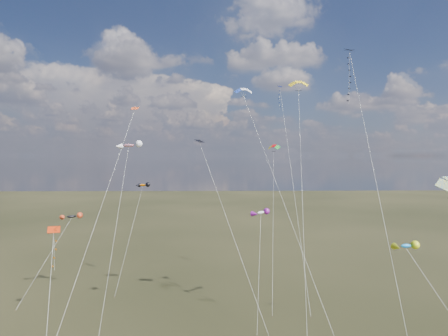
{
  "coord_description": "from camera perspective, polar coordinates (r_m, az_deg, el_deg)",
  "views": [
    {
      "loc": [
        -1.18,
        -34.34,
        20.59
      ],
      "look_at": [
        0.0,
        18.0,
        19.0
      ],
      "focal_mm": 32.0,
      "sensor_mm": 36.0,
      "label": 1
    }
  ],
  "objects": [
    {
      "name": "diamond_black_high",
      "position": [
        52.15,
        17.79,
        10.9
      ],
      "size": [
        1.8,
        21.97,
        34.01
      ],
      "color": "black",
      "rests_on": "ground"
    },
    {
      "name": "novelty_white_purple",
      "position": [
        55.17,
        5.29,
        -6.39
      ],
      "size": [
        2.86,
        10.88,
        13.3
      ],
      "color": "silver",
      "rests_on": "ground"
    },
    {
      "name": "novelty_black_orange",
      "position": [
        66.05,
        -20.98,
        -6.52
      ],
      "size": [
        6.0,
        9.77,
        11.8
      ],
      "color": "black",
      "rests_on": "ground"
    },
    {
      "name": "diamond_red_low",
      "position": [
        41.04,
        -23.17,
        -11.3
      ],
      "size": [
        2.8,
        8.89,
        13.93
      ],
      "color": "#BB2B09",
      "rests_on": "ground"
    },
    {
      "name": "diamond_orange_center",
      "position": [
        41.44,
        -16.16,
        -2.3
      ],
      "size": [
        6.49,
        12.99,
        25.97
      ],
      "color": "#EF4C1A",
      "rests_on": "ground"
    },
    {
      "name": "novelty_blue_yellow",
      "position": [
        38.63,
        24.66,
        -10.21
      ],
      "size": [
        6.72,
        9.86,
        13.19
      ],
      "color": "#0F79D2",
      "rests_on": "ground"
    },
    {
      "name": "novelty_redwhite_stripe",
      "position": [
        57.66,
        -13.49,
        3.1
      ],
      "size": [
        4.14,
        15.2,
        22.65
      ],
      "color": "red",
      "rests_on": "ground"
    },
    {
      "name": "parafoil_blue_white",
      "position": [
        54.36,
        2.9,
        10.98
      ],
      "size": [
        9.69,
        20.14,
        30.11
      ],
      "color": "blue",
      "rests_on": "ground"
    },
    {
      "name": "diamond_navy_tall",
      "position": [
        72.05,
        8.26,
        8.06
      ],
      "size": [
        0.93,
        23.33,
        33.39
      ],
      "color": "#0F1549",
      "rests_on": "ground"
    },
    {
      "name": "novelty_orange_black",
      "position": [
        68.58,
        -11.57,
        -2.48
      ],
      "size": [
        3.81,
        10.73,
        16.15
      ],
      "color": "orange",
      "rests_on": "ground"
    },
    {
      "name": "parafoil_tricolor",
      "position": [
        69.51,
        7.13,
        3.03
      ],
      "size": [
        4.12,
        19.87,
        22.89
      ],
      "color": "yellow",
      "rests_on": "ground"
    },
    {
      "name": "diamond_black_mid",
      "position": [
        47.87,
        -1.2,
        -2.67
      ],
      "size": [
        8.96,
        11.39,
        22.67
      ],
      "color": "black",
      "rests_on": "ground"
    },
    {
      "name": "parafoil_yellow",
      "position": [
        52.54,
        10.61,
        11.85
      ],
      "size": [
        3.93,
        18.38,
        30.61
      ],
      "color": "yellow",
      "rests_on": "ground"
    }
  ]
}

